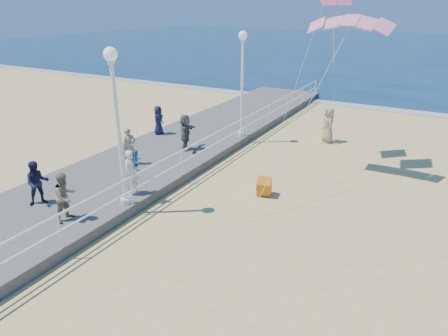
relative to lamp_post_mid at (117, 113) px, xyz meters
The scene contains 17 objects.
ground 6.48m from the lamp_post_mid, ahead, with size 160.00×160.00×0.00m, color #E0C475.
ocean 65.32m from the lamp_post_mid, 85.29° to the left, with size 160.00×90.00×0.05m, color #0C284B.
surf_line 21.50m from the lamp_post_mid, 75.37° to the left, with size 160.00×1.20×0.04m, color silver.
boardwalk 4.07m from the lamp_post_mid, behind, with size 5.00×44.00×0.40m, color #66615C.
railing 2.43m from the lamp_post_mid, ahead, with size 0.05×42.00×0.55m.
lamp_post_mid is the anchor object (origin of this frame).
lamp_post_far 9.00m from the lamp_post_mid, 90.00° to the left, with size 0.44×0.44×5.32m.
woman_holding_toddler 2.54m from the lamp_post_mid, 110.49° to the left, with size 0.62×0.41×1.70m, color silver.
toddler_held 2.18m from the lamp_post_mid, 98.02° to the left, with size 0.42×0.32×0.86m, color #327CBE.
spectator_1 3.13m from the lamp_post_mid, 116.24° to the right, with size 0.79×0.62×1.64m, color gray.
spectator_4 8.51m from the lamp_post_mid, 119.54° to the left, with size 0.76×0.49×1.55m, color #1D1A39.
spectator_5 6.36m from the lamp_post_mid, 103.11° to the left, with size 1.61×0.51×1.73m, color #525257.
spectator_6 4.50m from the lamp_post_mid, 128.73° to the left, with size 0.60×0.39×1.64m, color gray.
spectator_7 3.87m from the lamp_post_mid, 150.69° to the right, with size 0.77×0.60×1.59m, color #201C3E.
beach_walker_c 12.33m from the lamp_post_mid, 70.54° to the left, with size 0.94×0.61×1.91m, color gray.
box_kite 6.22m from the lamp_post_mid, 45.38° to the left, with size 0.55×0.55×0.60m, color #BF370B.
kite_parafoil 9.28m from the lamp_post_mid, 51.86° to the left, with size 3.26×0.90×0.30m, color #D71959, non-canonical shape.
Camera 1 is at (3.79, -9.26, 6.91)m, focal length 32.00 mm.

